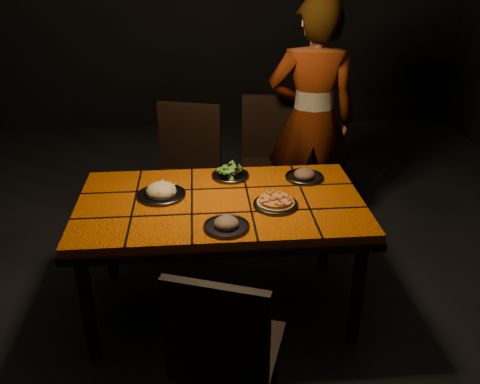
{
  "coord_description": "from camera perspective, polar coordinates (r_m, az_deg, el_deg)",
  "views": [
    {
      "loc": [
        -0.11,
        -2.54,
        2.06
      ],
      "look_at": [
        0.11,
        -0.05,
        0.82
      ],
      "focal_mm": 38.0,
      "sensor_mm": 36.0,
      "label": 1
    }
  ],
  "objects": [
    {
      "name": "chair_near",
      "position": [
        2.21,
        -1.82,
        -17.17
      ],
      "size": [
        0.54,
        0.54,
        0.94
      ],
      "rotation": [
        0.0,
        0.0,
        2.8
      ],
      "color": "black",
      "rests_on": "ground"
    },
    {
      "name": "chair_far_right",
      "position": [
        3.94,
        3.52,
        4.28
      ],
      "size": [
        0.51,
        0.51,
        1.01
      ],
      "rotation": [
        0.0,
        0.0,
        -0.12
      ],
      "color": "black",
      "rests_on": "ground"
    },
    {
      "name": "plate_mushroom_b",
      "position": [
        3.14,
        7.26,
        1.89
      ],
      "size": [
        0.24,
        0.24,
        0.08
      ],
      "color": "#3D3C42",
      "rests_on": "dining_table"
    },
    {
      "name": "diner",
      "position": [
        3.77,
        8.06,
        7.93
      ],
      "size": [
        0.7,
        0.51,
        1.76
      ],
      "primitive_type": "imported",
      "rotation": [
        0.0,
        0.0,
        3.0
      ],
      "color": "brown",
      "rests_on": "ground"
    },
    {
      "name": "room_shell",
      "position": [
        2.6,
        -2.51,
        13.93
      ],
      "size": [
        6.04,
        7.04,
        3.08
      ],
      "color": "black",
      "rests_on": "ground"
    },
    {
      "name": "plate_salad",
      "position": [
        3.13,
        -1.09,
        2.14
      ],
      "size": [
        0.23,
        0.23,
        0.07
      ],
      "color": "#3D3C42",
      "rests_on": "dining_table"
    },
    {
      "name": "plate_pasta",
      "position": [
        2.92,
        -8.82,
        -0.04
      ],
      "size": [
        0.28,
        0.28,
        0.09
      ],
      "color": "#3D3C42",
      "rests_on": "dining_table"
    },
    {
      "name": "dining_table",
      "position": [
        2.89,
        -2.19,
        -2.32
      ],
      "size": [
        1.62,
        0.92,
        0.75
      ],
      "color": "#DD5E07",
      "rests_on": "ground"
    },
    {
      "name": "plate_mushroom_a",
      "position": [
        2.57,
        -1.54,
        -3.65
      ],
      "size": [
        0.24,
        0.24,
        0.08
      ],
      "color": "#3D3C42",
      "rests_on": "dining_table"
    },
    {
      "name": "plate_pizza",
      "position": [
        2.79,
        4.02,
        -1.25
      ],
      "size": [
        0.28,
        0.28,
        0.04
      ],
      "color": "#3D3C42",
      "rests_on": "dining_table"
    },
    {
      "name": "chair_far_left",
      "position": [
        3.72,
        -6.03,
        2.9
      ],
      "size": [
        0.57,
        0.57,
        1.02
      ],
      "rotation": [
        0.0,
        0.0,
        -0.28
      ],
      "color": "black",
      "rests_on": "ground"
    }
  ]
}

